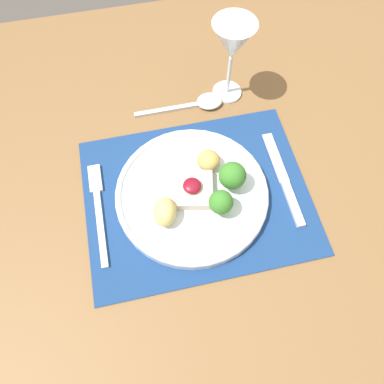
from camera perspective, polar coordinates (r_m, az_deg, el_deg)
name	(u,v)px	position (r m, az deg, el deg)	size (l,w,h in m)	color
ground_plane	(195,287)	(1.44, 0.39, -14.27)	(8.00, 8.00, 0.00)	#4C4742
dining_table	(196,213)	(0.79, 0.69, -3.17)	(1.48, 1.16, 0.76)	brown
placemat	(197,196)	(0.72, 0.75, -0.54)	(0.43, 0.34, 0.00)	navy
dinner_plate	(194,193)	(0.70, 0.33, -0.13)	(0.29, 0.29, 0.08)	silver
fork	(98,206)	(0.73, -14.10, -2.01)	(0.02, 0.21, 0.01)	silver
knife	(285,184)	(0.75, 14.03, 1.21)	(0.02, 0.21, 0.01)	silver
spoon	(202,103)	(0.84, 1.48, 13.46)	(0.19, 0.05, 0.02)	silver
wine_glass_near	(233,44)	(0.77, 6.21, 21.51)	(0.09, 0.09, 0.18)	white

